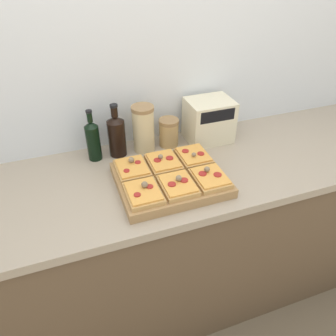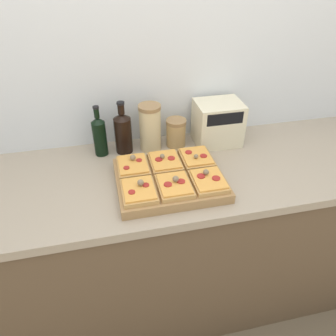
# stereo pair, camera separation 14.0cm
# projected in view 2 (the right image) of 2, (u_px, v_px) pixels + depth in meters

# --- Properties ---
(wall_back) EXTENTS (6.00, 0.06, 2.50)m
(wall_back) POSITION_uv_depth(u_px,v_px,m) (155.00, 77.00, 1.59)
(wall_back) COLOR silver
(wall_back) RESTS_ON ground_plane
(kitchen_counter) EXTENTS (2.63, 0.67, 0.94)m
(kitchen_counter) POSITION_uv_depth(u_px,v_px,m) (171.00, 242.00, 1.76)
(kitchen_counter) COLOR brown
(kitchen_counter) RESTS_ON ground_plane
(cutting_board) EXTENTS (0.45, 0.37, 0.04)m
(cutting_board) POSITION_uv_depth(u_px,v_px,m) (170.00, 180.00, 1.40)
(cutting_board) COLOR #A37A4C
(cutting_board) RESTS_ON kitchen_counter
(pizza_slice_back_left) EXTENTS (0.13, 0.16, 0.05)m
(pizza_slice_back_left) POSITION_uv_depth(u_px,v_px,m) (133.00, 166.00, 1.43)
(pizza_slice_back_left) COLOR tan
(pizza_slice_back_left) RESTS_ON cutting_board
(pizza_slice_back_center) EXTENTS (0.13, 0.16, 0.05)m
(pizza_slice_back_center) POSITION_uv_depth(u_px,v_px,m) (165.00, 162.00, 1.45)
(pizza_slice_back_center) COLOR tan
(pizza_slice_back_center) RESTS_ON cutting_board
(pizza_slice_back_right) EXTENTS (0.13, 0.16, 0.05)m
(pizza_slice_back_right) POSITION_uv_depth(u_px,v_px,m) (196.00, 158.00, 1.48)
(pizza_slice_back_right) COLOR tan
(pizza_slice_back_right) RESTS_ON cutting_board
(pizza_slice_front_left) EXTENTS (0.13, 0.16, 0.05)m
(pizza_slice_front_left) POSITION_uv_depth(u_px,v_px,m) (139.00, 191.00, 1.29)
(pizza_slice_front_left) COLOR tan
(pizza_slice_front_left) RESTS_ON cutting_board
(pizza_slice_front_center) EXTENTS (0.13, 0.16, 0.05)m
(pizza_slice_front_center) POSITION_uv_depth(u_px,v_px,m) (174.00, 186.00, 1.31)
(pizza_slice_front_center) COLOR tan
(pizza_slice_front_center) RESTS_ON cutting_board
(pizza_slice_front_right) EXTENTS (0.13, 0.16, 0.05)m
(pizza_slice_front_right) POSITION_uv_depth(u_px,v_px,m) (209.00, 181.00, 1.34)
(pizza_slice_front_right) COLOR tan
(pizza_slice_front_right) RESTS_ON cutting_board
(olive_oil_bottle) EXTENTS (0.06, 0.06, 0.25)m
(olive_oil_bottle) POSITION_uv_depth(u_px,v_px,m) (100.00, 135.00, 1.55)
(olive_oil_bottle) COLOR black
(olive_oil_bottle) RESTS_ON kitchen_counter
(wine_bottle) EXTENTS (0.08, 0.08, 0.26)m
(wine_bottle) POSITION_uv_depth(u_px,v_px,m) (123.00, 132.00, 1.57)
(wine_bottle) COLOR black
(wine_bottle) RESTS_ON kitchen_counter
(grain_jar_tall) EXTENTS (0.11, 0.11, 0.23)m
(grain_jar_tall) POSITION_uv_depth(u_px,v_px,m) (150.00, 127.00, 1.59)
(grain_jar_tall) COLOR beige
(grain_jar_tall) RESTS_ON kitchen_counter
(grain_jar_short) EXTENTS (0.10, 0.10, 0.14)m
(grain_jar_short) POSITION_uv_depth(u_px,v_px,m) (176.00, 133.00, 1.64)
(grain_jar_short) COLOR tan
(grain_jar_short) RESTS_ON kitchen_counter
(toaster_oven) EXTENTS (0.25, 0.18, 0.22)m
(toaster_oven) POSITION_uv_depth(u_px,v_px,m) (218.00, 123.00, 1.64)
(toaster_oven) COLOR beige
(toaster_oven) RESTS_ON kitchen_counter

